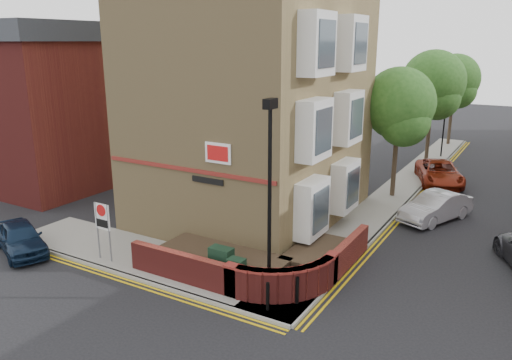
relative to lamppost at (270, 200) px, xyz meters
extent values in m
plane|color=black|center=(-1.60, -1.20, -3.34)|extent=(120.00, 120.00, 0.00)
cube|color=gray|center=(-5.10, 0.30, -3.28)|extent=(13.00, 3.00, 0.12)
cube|color=gray|center=(0.40, 14.80, -3.28)|extent=(2.00, 32.00, 0.12)
cube|color=gray|center=(-5.10, -1.20, -3.28)|extent=(13.00, 0.15, 0.12)
cube|color=gray|center=(1.40, 14.80, -3.28)|extent=(0.15, 32.00, 0.12)
cube|color=gold|center=(-5.10, -1.45, -3.34)|extent=(13.00, 0.28, 0.01)
cube|color=gold|center=(1.65, 14.80, -3.34)|extent=(0.28, 32.00, 0.01)
cube|color=#A28756|center=(-4.60, 6.80, 2.28)|extent=(8.00, 10.00, 11.00)
cube|color=maroon|center=(-4.60, 1.77, -0.02)|extent=(7.80, 0.06, 0.15)
cube|color=white|center=(-3.10, 1.76, 0.78)|extent=(1.10, 0.05, 0.75)
cube|color=black|center=(-3.60, 1.76, -0.32)|extent=(1.40, 0.04, 0.22)
cylinder|color=black|center=(0.00, 0.00, -0.22)|extent=(0.12, 0.12, 6.00)
cylinder|color=black|center=(0.00, 0.00, -2.82)|extent=(0.20, 0.20, 0.80)
cube|color=black|center=(0.00, 0.00, 2.93)|extent=(0.25, 0.50, 0.30)
cube|color=black|center=(-1.90, 0.10, -2.62)|extent=(0.80, 0.45, 1.20)
cube|color=black|center=(-1.10, -0.20, -2.67)|extent=(0.55, 0.40, 1.10)
cylinder|color=black|center=(0.40, -0.80, -2.77)|extent=(0.11, 0.11, 0.90)
cylinder|color=black|center=(1.00, 0.00, -2.77)|extent=(0.11, 0.11, 0.90)
cylinder|color=slate|center=(-6.90, -0.70, -2.12)|extent=(0.06, 0.06, 2.20)
cylinder|color=slate|center=(-6.30, -0.70, -2.12)|extent=(0.06, 0.06, 2.20)
cube|color=white|center=(-6.60, -0.70, -1.52)|extent=(0.72, 0.04, 1.00)
cylinder|color=red|center=(-6.60, -0.73, -1.27)|extent=(0.44, 0.02, 0.44)
cube|color=maroon|center=(-16.60, 6.80, 0.66)|extent=(6.00, 10.00, 8.00)
cube|color=#292C31|center=(-16.60, 6.80, 5.16)|extent=(6.40, 10.40, 1.00)
cylinder|color=#382B1E|center=(0.40, 12.80, -0.95)|extent=(0.24, 0.24, 4.55)
sphere|color=#23521B|center=(0.40, 12.80, 1.65)|extent=(3.64, 3.64, 3.64)
sphere|color=#23521B|center=(0.80, 12.50, 0.81)|extent=(2.60, 2.60, 2.60)
sphere|color=#23521B|center=(0.10, 13.20, 1.20)|extent=(2.86, 2.86, 2.86)
cylinder|color=#382B1E|center=(0.40, 20.80, -0.70)|extent=(0.24, 0.24, 5.04)
sphere|color=#23521B|center=(0.40, 20.80, 2.18)|extent=(4.03, 4.03, 4.03)
sphere|color=#23521B|center=(0.80, 20.50, 1.24)|extent=(2.88, 2.88, 2.88)
sphere|color=#23521B|center=(0.10, 21.20, 1.67)|extent=(3.17, 3.17, 3.17)
cylinder|color=#382B1E|center=(0.40, 28.80, -0.84)|extent=(0.24, 0.24, 4.76)
sphere|color=#23521B|center=(0.40, 28.80, 1.88)|extent=(3.81, 3.81, 3.81)
sphere|color=#23521B|center=(0.80, 28.50, 0.99)|extent=(2.72, 2.72, 2.72)
sphere|color=#23521B|center=(0.10, 29.20, 1.40)|extent=(2.99, 2.99, 2.99)
cylinder|color=black|center=(0.80, 23.80, -1.62)|extent=(0.10, 0.10, 3.20)
imported|color=black|center=(0.80, 23.80, 0.48)|extent=(0.20, 0.16, 1.00)
imported|color=#0E1D33|center=(-10.15, -1.70, -2.73)|extent=(3.86, 2.72, 1.22)
imported|color=#A8A8B0|center=(3.10, 10.25, -2.69)|extent=(2.84, 4.21, 1.31)
imported|color=maroon|center=(2.00, 16.76, -2.68)|extent=(3.77, 5.28, 1.34)
camera|label=1|loc=(6.96, -12.68, 4.67)|focal=35.00mm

